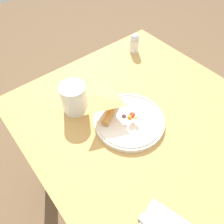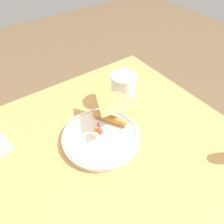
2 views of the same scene
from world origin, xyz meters
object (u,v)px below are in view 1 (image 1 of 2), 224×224
at_px(salt_shaker, 134,43).
at_px(milk_glass, 74,99).
at_px(dining_table, 150,145).
at_px(plate_pizza, 128,119).

bearing_deg(salt_shaker, milk_glass, -72.95).
relative_size(dining_table, milk_glass, 8.54).
distance_m(plate_pizza, milk_glass, 0.20).
distance_m(dining_table, milk_glass, 0.33).
relative_size(milk_glass, salt_shaker, 1.22).
height_order(dining_table, milk_glass, milk_glass).
xyz_separation_m(dining_table, plate_pizza, (-0.07, -0.06, 0.14)).
bearing_deg(salt_shaker, plate_pizza, -45.55).
relative_size(plate_pizza, salt_shaker, 2.69).
xyz_separation_m(dining_table, milk_glass, (-0.23, -0.16, 0.17)).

